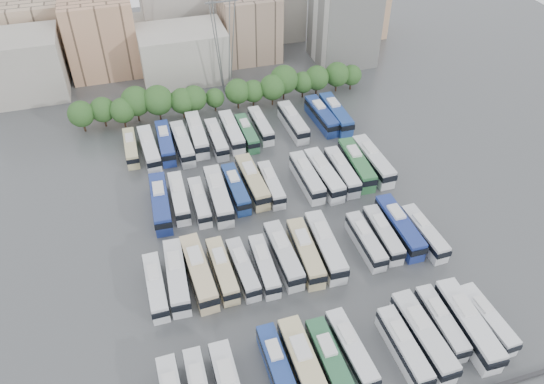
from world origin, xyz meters
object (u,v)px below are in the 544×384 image
object	(u,v)px
bus_r1_s1	(177,276)
bus_r3_s4	(197,134)
bus_r0_s4	(277,366)
bus_r3_s12	(321,115)
bus_r0_s11	(441,322)
bus_r3_s5	(217,139)
bus_r1_s0	(156,286)
bus_r2_s1	(160,203)
bus_r0_s9	(404,347)
bus_r2_s11	(342,171)
bus_r0_s5	(305,368)
bus_r3_s0	(131,148)
bus_r3_s10	(293,122)
bus_r0_s6	(331,363)
bus_r2_s4	(218,195)
bus_r1_s2	(199,272)
bus_r2_s7	(271,184)
bus_r3_s13	(336,114)
bus_r2_s9	(307,177)
bus_r2_s5	(236,188)
bus_r0_s10	(423,336)
bus_r1_s12	(399,227)
bus_r2_s12	(356,164)
bus_r1_s8	(325,246)
bus_r2_s3	(200,201)
bus_r0_s7	(351,349)
bus_r1_s5	(264,266)
bus_r2_s6	(252,181)
bus_r3_s8	(261,125)
bus_r1_s4	(243,268)
bus_r0_s12	(468,324)
bus_r1_s11	(383,234)
bus_r0_s13	(487,319)
bus_r1_s3	(222,270)
bus_r2_s13	(373,161)
bus_r1_s6	(283,255)
bus_r1_s7	(305,252)
bus_r3_s3	(183,143)
bus_r2_s10	(324,174)
bus_r3_s2	(165,142)
bus_r3_s6	(232,132)
electricity_pylon	(222,13)

from	to	relation	value
bus_r1_s1	bus_r3_s4	xyz separation A→B (m)	(9.70, 36.21, 0.04)
bus_r0_s4	bus_r3_s12	world-z (taller)	bus_r3_s12
bus_r0_s11	bus_r3_s5	world-z (taller)	bus_r3_s5
bus_r1_s0	bus_r2_s1	world-z (taller)	bus_r2_s1
bus_r0_s4	bus_r0_s9	xyz separation A→B (m)	(16.53, -2.03, 0.02)
bus_r2_s11	bus_r0_s4	bearing A→B (deg)	-123.13
bus_r0_s5	bus_r3_s0	distance (m)	57.84
bus_r3_s10	bus_r0_s6	bearing A→B (deg)	-105.34
bus_r2_s4	bus_r1_s2	bearing A→B (deg)	-110.47
bus_r2_s7	bus_r3_s13	distance (m)	27.06
bus_r2_s9	bus_r3_s0	world-z (taller)	bus_r2_s9
bus_r2_s5	bus_r0_s10	bearing A→B (deg)	-67.63
bus_r1_s12	bus_r3_s5	size ratio (longest dim) A/B	1.14
bus_r2_s11	bus_r3_s0	xyz separation A→B (m)	(-36.50, 19.17, -0.22)
bus_r2_s12	bus_r2_s11	bearing A→B (deg)	-159.67
bus_r1_s0	bus_r1_s8	size ratio (longest dim) A/B	0.85
bus_r2_s3	bus_r0_s7	bearing A→B (deg)	-68.82
bus_r1_s5	bus_r2_s12	bearing A→B (deg)	40.48
bus_r2_s4	bus_r0_s11	bearing A→B (deg)	-54.82
bus_r2_s6	bus_r2_s7	distance (m)	3.43
bus_r3_s8	bus_r2_s6	bearing A→B (deg)	-111.72
bus_r1_s2	bus_r1_s4	size ratio (longest dim) A/B	1.21
bus_r0_s4	bus_r0_s12	size ratio (longest dim) A/B	0.84
bus_r1_s11	bus_r3_s10	world-z (taller)	bus_r3_s10
bus_r0_s7	bus_r0_s11	world-z (taller)	bus_r0_s7
bus_r3_s4	bus_r3_s10	bearing A→B (deg)	-2.25
bus_r2_s4	bus_r2_s3	bearing A→B (deg)	-173.83
bus_r0_s13	bus_r2_s5	xyz separation A→B (m)	(-26.25, 36.99, 0.13)
bus_r0_s5	bus_r0_s9	size ratio (longest dim) A/B	1.18
bus_r3_s10	bus_r1_s3	bearing A→B (deg)	-124.52
bus_r1_s2	bus_r2_s13	world-z (taller)	bus_r1_s2
bus_r3_s0	bus_r3_s8	distance (m)	26.47
bus_r1_s6	bus_r1_s8	xyz separation A→B (m)	(6.75, -0.24, 0.12)
bus_r1_s12	bus_r3_s4	world-z (taller)	bus_r1_s12
bus_r1_s5	bus_r2_s6	distance (m)	20.13
bus_r1_s0	bus_r1_s7	bearing A→B (deg)	-0.33
bus_r3_s3	bus_r0_s7	bearing A→B (deg)	-77.96
bus_r1_s11	bus_r3_s4	xyz separation A→B (m)	(-23.35, 36.63, 0.25)
bus_r1_s6	bus_r1_s7	xyz separation A→B (m)	(3.40, -0.53, 0.02)
bus_r3_s10	bus_r0_s11	bearing A→B (deg)	-88.15
bus_r2_s5	bus_r2_s10	xyz separation A→B (m)	(16.29, -0.96, 0.21)
bus_r0_s13	bus_r3_s13	size ratio (longest dim) A/B	0.83
bus_r0_s7	bus_r0_s11	bearing A→B (deg)	-0.95
bus_r0_s9	bus_r3_s2	size ratio (longest dim) A/B	0.94
bus_r0_s7	bus_r1_s8	xyz separation A→B (m)	(3.41, 18.11, 0.28)
bus_r0_s11	bus_r1_s7	xyz separation A→B (m)	(-13.32, 17.41, 0.22)
bus_r1_s4	bus_r2_s11	distance (m)	29.25
bus_r1_s6	bus_r3_s6	size ratio (longest dim) A/B	1.01
electricity_pylon	bus_r0_s6	size ratio (longest dim) A/B	2.76
bus_r1_s6	bus_r1_s3	bearing A→B (deg)	-179.82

